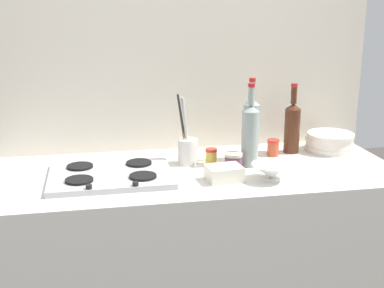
% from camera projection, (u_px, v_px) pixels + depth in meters
% --- Properties ---
extents(counter_block, '(1.80, 0.70, 0.90)m').
position_uv_depth(counter_block, '(192.00, 264.00, 2.37)').
color(counter_block, silver).
rests_on(counter_block, ground).
extents(backsplash_panel, '(1.90, 0.06, 2.17)m').
position_uv_depth(backsplash_panel, '(177.00, 110.00, 2.56)').
color(backsplash_panel, beige).
rests_on(backsplash_panel, ground).
extents(stovetop_hob, '(0.50, 0.39, 0.04)m').
position_uv_depth(stovetop_hob, '(111.00, 175.00, 2.15)').
color(stovetop_hob, '#B2B2B7').
rests_on(stovetop_hob, counter_block).
extents(plate_stack, '(0.23, 0.23, 0.09)m').
position_uv_depth(plate_stack, '(329.00, 142.00, 2.53)').
color(plate_stack, silver).
rests_on(plate_stack, counter_block).
extents(wine_bottle_leftmost, '(0.07, 0.07, 0.34)m').
position_uv_depth(wine_bottle_leftmost, '(292.00, 126.00, 2.48)').
color(wine_bottle_leftmost, '#472314').
rests_on(wine_bottle_leftmost, counter_block).
extents(wine_bottle_mid_left, '(0.08, 0.08, 0.37)m').
position_uv_depth(wine_bottle_mid_left, '(250.00, 134.00, 2.28)').
color(wine_bottle_mid_left, gray).
rests_on(wine_bottle_mid_left, counter_block).
extents(wine_bottle_mid_right, '(0.07, 0.07, 0.38)m').
position_uv_depth(wine_bottle_mid_right, '(251.00, 128.00, 2.37)').
color(wine_bottle_mid_right, gray).
rests_on(wine_bottle_mid_right, counter_block).
extents(mixing_bowl, '(0.17, 0.17, 0.07)m').
position_uv_depth(mixing_bowl, '(271.00, 171.00, 2.12)').
color(mixing_bowl, white).
rests_on(mixing_bowl, counter_block).
extents(butter_dish, '(0.15, 0.12, 0.06)m').
position_uv_depth(butter_dish, '(224.00, 173.00, 2.12)').
color(butter_dish, silver).
rests_on(butter_dish, counter_block).
extents(utensil_crock, '(0.09, 0.09, 0.32)m').
position_uv_depth(utensil_crock, '(187.00, 149.00, 2.32)').
color(utensil_crock, silver).
rests_on(utensil_crock, counter_block).
extents(condiment_jar_front, '(0.08, 0.08, 0.07)m').
position_uv_depth(condiment_jar_front, '(233.00, 162.00, 2.25)').
color(condiment_jar_front, '#66384C').
rests_on(condiment_jar_front, counter_block).
extents(condiment_jar_rear, '(0.05, 0.05, 0.07)m').
position_uv_depth(condiment_jar_rear, '(211.00, 156.00, 2.33)').
color(condiment_jar_rear, gold).
rests_on(condiment_jar_rear, counter_block).
extents(condiment_jar_spare, '(0.06, 0.06, 0.08)m').
position_uv_depth(condiment_jar_spare, '(273.00, 148.00, 2.45)').
color(condiment_jar_spare, '#C64C2D').
rests_on(condiment_jar_spare, counter_block).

